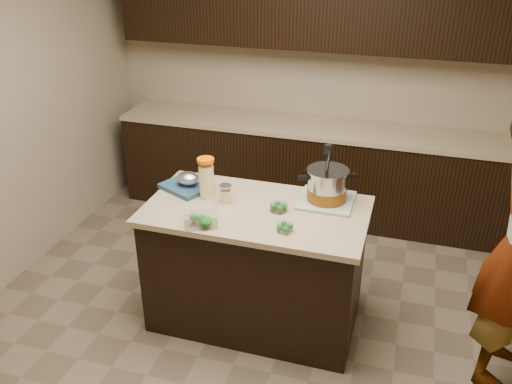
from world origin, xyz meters
TOP-DOWN VIEW (x-y plane):
  - ground_plane at (0.00, 0.00)m, footprint 4.00×4.00m
  - room_shell at (0.00, 0.00)m, footprint 4.04×4.04m
  - back_cabinets at (0.00, 1.74)m, footprint 3.60×0.63m
  - island at (0.00, 0.00)m, footprint 1.46×0.81m
  - dish_towel at (0.42, 0.23)m, footprint 0.36×0.36m
  - stock_pot at (0.42, 0.22)m, footprint 0.37×0.36m
  - lemonade_pitcher at (-0.37, 0.07)m, footprint 0.13×0.13m
  - mason_jar at (-0.22, 0.03)m, footprint 0.10×0.10m
  - broccoli_tub_left at (0.15, 0.01)m, footprint 0.13×0.13m
  - broccoli_tub_right at (0.25, -0.23)m, footprint 0.12×0.12m
  - broccoli_tub_rect at (-0.26, -0.30)m, footprint 0.24×0.22m
  - blue_tray at (-0.55, 0.13)m, footprint 0.39×0.36m

SIDE VIEW (x-z plane):
  - ground_plane at x=0.00m, z-range 0.00..0.00m
  - island at x=0.00m, z-range 0.00..0.90m
  - dish_towel at x=0.42m, z-range 0.90..0.92m
  - broccoli_tub_right at x=0.25m, z-range 0.90..0.95m
  - broccoli_tub_left at x=0.15m, z-range 0.90..0.95m
  - broccoli_tub_rect at x=-0.26m, z-range 0.90..0.97m
  - back_cabinets at x=0.00m, z-range -0.22..2.10m
  - blue_tray at x=-0.55m, z-range 0.88..1.00m
  - mason_jar at x=-0.22m, z-range 0.89..1.03m
  - stock_pot at x=0.42m, z-range 0.81..1.21m
  - lemonade_pitcher at x=-0.37m, z-range 0.89..1.17m
  - room_shell at x=0.00m, z-range 0.35..3.07m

